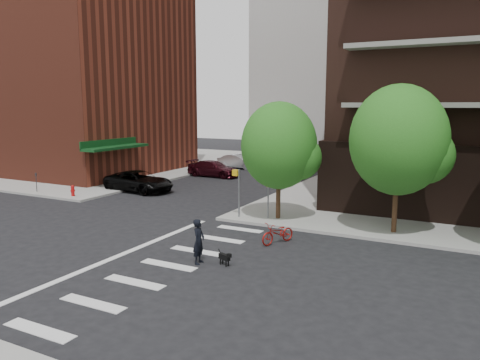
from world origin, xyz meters
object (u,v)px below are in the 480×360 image
parked_car_silver (239,161)px  scooter (278,233)px  parked_car_black (139,181)px  fire_hydrant (73,190)px  dog_walker (199,241)px  parked_car_maroon (214,169)px

parked_car_silver → scooter: (13.12, -21.22, -0.21)m
scooter → parked_car_black: bearing=175.7°
fire_hydrant → scooter: bearing=-11.1°
dog_walker → parked_car_black: bearing=39.1°
fire_hydrant → parked_car_black: (2.30, 3.98, 0.18)m
parked_car_maroon → scooter: 20.15m
fire_hydrant → scooter: 16.45m
parked_car_maroon → parked_car_black: bearing=173.1°
scooter → parked_car_maroon: bearing=152.0°
scooter → dog_walker: (-1.71, -3.88, 0.40)m
parked_car_silver → scooter: bearing=-144.6°
dog_walker → parked_car_maroon: bearing=20.7°
fire_hydrant → parked_car_maroon: parked_car_maroon is taller
parked_car_silver → dog_walker: bearing=-151.9°
parked_car_maroon → parked_car_silver: size_ratio=1.12×
fire_hydrant → dog_walker: bearing=-26.1°
parked_car_black → dog_walker: (12.12, -11.04, 0.15)m
fire_hydrant → scooter: size_ratio=0.39×
scooter → dog_walker: dog_walker is taller
parked_car_silver → dog_walker: size_ratio=2.38×
parked_car_maroon → dog_walker: bearing=-149.9°
parked_car_silver → dog_walker: (11.41, -25.10, 0.19)m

